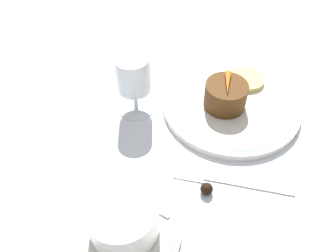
{
  "coord_description": "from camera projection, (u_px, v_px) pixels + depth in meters",
  "views": [
    {
      "loc": [
        -0.44,
        0.09,
        0.45
      ],
      "look_at": [
        -0.07,
        0.08,
        0.04
      ],
      "focal_mm": 35.0,
      "sensor_mm": 36.0,
      "label": 1
    }
  ],
  "objects": [
    {
      "name": "pineapple_slice",
      "position": [
        246.0,
        79.0,
        0.67
      ],
      "size": [
        0.07,
        0.07,
        0.01
      ],
      "color": "#EFE075",
      "rests_on": "dinner_plate"
    },
    {
      "name": "coffee_cup",
      "position": [
        123.0,
        217.0,
        0.44
      ],
      "size": [
        0.12,
        0.1,
        0.06
      ],
      "color": "white",
      "rests_on": "saucer"
    },
    {
      "name": "chocolate_truffle",
      "position": [
        207.0,
        189.0,
        0.51
      ],
      "size": [
        0.02,
        0.02,
        0.02
      ],
      "color": "black",
      "rests_on": "ground_plane"
    },
    {
      "name": "fork",
      "position": [
        219.0,
        180.0,
        0.52
      ],
      "size": [
        0.06,
        0.19,
        0.01
      ],
      "color": "silver",
      "rests_on": "ground_plane"
    },
    {
      "name": "carrot_garnish",
      "position": [
        227.0,
        81.0,
        0.58
      ],
      "size": [
        0.06,
        0.02,
        0.01
      ],
      "color": "orange",
      "rests_on": "dessert_cake"
    },
    {
      "name": "dessert_cake",
      "position": [
        225.0,
        94.0,
        0.61
      ],
      "size": [
        0.08,
        0.08,
        0.05
      ],
      "color": "#563314",
      "rests_on": "dinner_plate"
    },
    {
      "name": "ground_plane",
      "position": [
        210.0,
        110.0,
        0.63
      ],
      "size": [
        3.0,
        3.0,
        0.0
      ],
      "primitive_type": "plane",
      "color": "white"
    },
    {
      "name": "wine_glass",
      "position": [
        133.0,
        78.0,
        0.58
      ],
      "size": [
        0.07,
        0.07,
        0.12
      ],
      "color": "silver",
      "rests_on": "ground_plane"
    },
    {
      "name": "dinner_plate",
      "position": [
        231.0,
        104.0,
        0.63
      ],
      "size": [
        0.26,
        0.26,
        0.01
      ],
      "color": "white",
      "rests_on": "ground_plane"
    },
    {
      "name": "spoon",
      "position": [
        132.0,
        196.0,
        0.49
      ],
      "size": [
        0.07,
        0.09,
        0.0
      ],
      "color": "silver",
      "rests_on": "saucer"
    },
    {
      "name": "saucer",
      "position": [
        125.0,
        230.0,
        0.46
      ],
      "size": [
        0.16,
        0.16,
        0.01
      ],
      "color": "white",
      "rests_on": "ground_plane"
    }
  ]
}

